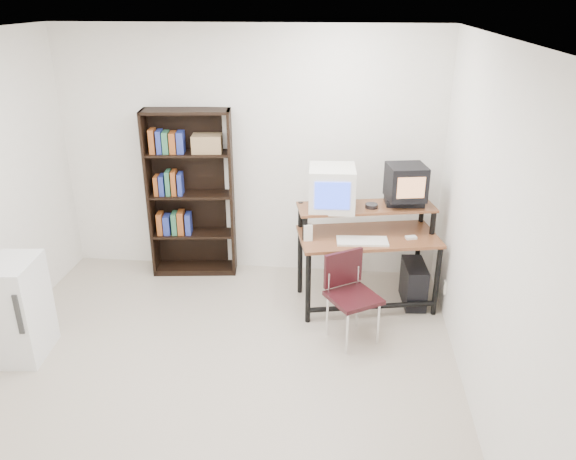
# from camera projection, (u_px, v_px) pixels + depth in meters

# --- Properties ---
(floor) EXTENTS (4.00, 4.00, 0.01)m
(floor) POSITION_uv_depth(u_px,v_px,m) (212.00, 376.00, 4.54)
(floor) COLOR beige
(floor) RESTS_ON ground
(ceiling) EXTENTS (4.00, 4.00, 0.01)m
(ceiling) POSITION_uv_depth(u_px,v_px,m) (190.00, 37.00, 3.53)
(ceiling) COLOR white
(ceiling) RESTS_ON back_wall
(back_wall) EXTENTS (4.00, 0.01, 2.60)m
(back_wall) POSITION_uv_depth(u_px,v_px,m) (249.00, 154.00, 5.87)
(back_wall) COLOR white
(back_wall) RESTS_ON floor
(front_wall) EXTENTS (4.00, 0.01, 2.60)m
(front_wall) POSITION_uv_depth(u_px,v_px,m) (80.00, 423.00, 2.20)
(front_wall) COLOR white
(front_wall) RESTS_ON floor
(right_wall) EXTENTS (0.01, 4.00, 2.60)m
(right_wall) POSITION_uv_depth(u_px,v_px,m) (488.00, 239.00, 3.85)
(right_wall) COLOR white
(right_wall) RESTS_ON floor
(computer_desk) EXTENTS (1.41, 0.91, 0.98)m
(computer_desk) POSITION_uv_depth(u_px,v_px,m) (367.00, 238.00, 5.37)
(computer_desk) COLOR brown
(computer_desk) RESTS_ON floor
(crt_monitor) EXTENTS (0.45, 0.46, 0.40)m
(crt_monitor) POSITION_uv_depth(u_px,v_px,m) (332.00, 188.00, 5.25)
(crt_monitor) COLOR white
(crt_monitor) RESTS_ON computer_desk
(vcr) EXTENTS (0.37, 0.28, 0.08)m
(vcr) POSITION_uv_depth(u_px,v_px,m) (404.00, 201.00, 5.40)
(vcr) COLOR black
(vcr) RESTS_ON computer_desk
(crt_tv) EXTENTS (0.40, 0.40, 0.33)m
(crt_tv) POSITION_uv_depth(u_px,v_px,m) (406.00, 182.00, 5.29)
(crt_tv) COLOR black
(crt_tv) RESTS_ON vcr
(cd_spindle) EXTENTS (0.16, 0.16, 0.05)m
(cd_spindle) POSITION_uv_depth(u_px,v_px,m) (371.00, 206.00, 5.31)
(cd_spindle) COLOR #26262B
(cd_spindle) RESTS_ON computer_desk
(keyboard) EXTENTS (0.48, 0.24, 0.03)m
(keyboard) POSITION_uv_depth(u_px,v_px,m) (362.00, 242.00, 5.18)
(keyboard) COLOR white
(keyboard) RESTS_ON computer_desk
(mousepad) EXTENTS (0.25, 0.22, 0.01)m
(mousepad) POSITION_uv_depth(u_px,v_px,m) (409.00, 240.00, 5.25)
(mousepad) COLOR black
(mousepad) RESTS_ON computer_desk
(mouse) EXTENTS (0.11, 0.09, 0.03)m
(mouse) POSITION_uv_depth(u_px,v_px,m) (411.00, 238.00, 5.25)
(mouse) COLOR white
(mouse) RESTS_ON mousepad
(desk_speaker) EXTENTS (0.09, 0.09, 0.17)m
(desk_speaker) POSITION_uv_depth(u_px,v_px,m) (308.00, 233.00, 5.21)
(desk_speaker) COLOR white
(desk_speaker) RESTS_ON computer_desk
(pc_tower) EXTENTS (0.23, 0.46, 0.42)m
(pc_tower) POSITION_uv_depth(u_px,v_px,m) (414.00, 283.00, 5.54)
(pc_tower) COLOR black
(pc_tower) RESTS_ON floor
(school_chair) EXTENTS (0.55, 0.55, 0.79)m
(school_chair) POSITION_uv_depth(u_px,v_px,m) (350.00, 288.00, 4.88)
(school_chair) COLOR black
(school_chair) RESTS_ON floor
(bookshelf) EXTENTS (0.92, 0.40, 1.79)m
(bookshelf) POSITION_uv_depth(u_px,v_px,m) (191.00, 192.00, 5.94)
(bookshelf) COLOR black
(bookshelf) RESTS_ON floor
(mini_fridge) EXTENTS (0.56, 0.56, 0.87)m
(mini_fridge) POSITION_uv_depth(u_px,v_px,m) (10.00, 309.00, 4.66)
(mini_fridge) COLOR white
(mini_fridge) RESTS_ON floor
(wall_outlet) EXTENTS (0.02, 0.08, 0.12)m
(wall_outlet) POSITION_uv_depth(u_px,v_px,m) (445.00, 287.00, 5.29)
(wall_outlet) COLOR beige
(wall_outlet) RESTS_ON right_wall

